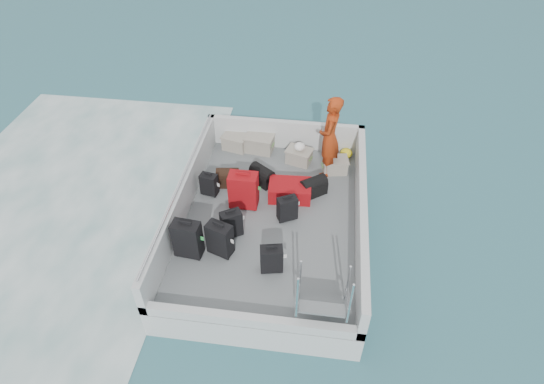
{
  "coord_description": "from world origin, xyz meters",
  "views": [
    {
      "loc": [
        0.88,
        -6.37,
        6.95
      ],
      "look_at": [
        -0.02,
        0.33,
        1.0
      ],
      "focal_mm": 30.0,
      "sensor_mm": 36.0,
      "label": 1
    }
  ],
  "objects_px": {
    "crate_2": "(299,157)",
    "crate_3": "(335,166)",
    "suitcase_7": "(287,209)",
    "crate_1": "(260,144)",
    "suitcase_4": "(231,224)",
    "suitcase_5": "(244,191)",
    "suitcase_6": "(272,259)",
    "passenger": "(330,137)",
    "crate_0": "(235,143)",
    "suitcase_0": "(188,239)",
    "suitcase_8": "(290,190)",
    "suitcase_2": "(209,185)",
    "suitcase_3": "(220,239)"
  },
  "relations": [
    {
      "from": "suitcase_4",
      "to": "passenger",
      "type": "relative_size",
      "value": 0.31
    },
    {
      "from": "suitcase_6",
      "to": "crate_0",
      "type": "bearing_deg",
      "value": 99.25
    },
    {
      "from": "suitcase_7",
      "to": "passenger",
      "type": "distance_m",
      "value": 1.86
    },
    {
      "from": "crate_3",
      "to": "crate_2",
      "type": "bearing_deg",
      "value": 164.4
    },
    {
      "from": "suitcase_6",
      "to": "suitcase_2",
      "type": "bearing_deg",
      "value": 118.72
    },
    {
      "from": "suitcase_2",
      "to": "suitcase_6",
      "type": "bearing_deg",
      "value": -38.09
    },
    {
      "from": "suitcase_5",
      "to": "suitcase_6",
      "type": "height_order",
      "value": "suitcase_5"
    },
    {
      "from": "crate_1",
      "to": "suitcase_4",
      "type": "bearing_deg",
      "value": -92.06
    },
    {
      "from": "suitcase_0",
      "to": "suitcase_8",
      "type": "height_order",
      "value": "suitcase_0"
    },
    {
      "from": "suitcase_4",
      "to": "crate_1",
      "type": "relative_size",
      "value": 0.92
    },
    {
      "from": "crate_0",
      "to": "crate_3",
      "type": "relative_size",
      "value": 1.06
    },
    {
      "from": "suitcase_3",
      "to": "crate_1",
      "type": "xyz_separation_m",
      "value": [
        0.22,
        3.21,
        -0.15
      ]
    },
    {
      "from": "crate_0",
      "to": "suitcase_0",
      "type": "bearing_deg",
      "value": -93.37
    },
    {
      "from": "suitcase_0",
      "to": "suitcase_2",
      "type": "xyz_separation_m",
      "value": [
        -0.02,
        1.66,
        -0.13
      ]
    },
    {
      "from": "suitcase_2",
      "to": "crate_2",
      "type": "height_order",
      "value": "suitcase_2"
    },
    {
      "from": "suitcase_2",
      "to": "suitcase_8",
      "type": "relative_size",
      "value": 0.58
    },
    {
      "from": "crate_3",
      "to": "passenger",
      "type": "distance_m",
      "value": 0.79
    },
    {
      "from": "suitcase_4",
      "to": "crate_0",
      "type": "distance_m",
      "value": 2.8
    },
    {
      "from": "suitcase_4",
      "to": "suitcase_7",
      "type": "height_order",
      "value": "suitcase_4"
    },
    {
      "from": "suitcase_7",
      "to": "suitcase_3",
      "type": "bearing_deg",
      "value": -164.94
    },
    {
      "from": "crate_2",
      "to": "crate_3",
      "type": "relative_size",
      "value": 1.02
    },
    {
      "from": "passenger",
      "to": "crate_3",
      "type": "bearing_deg",
      "value": 106.37
    },
    {
      "from": "crate_2",
      "to": "crate_3",
      "type": "height_order",
      "value": "crate_2"
    },
    {
      "from": "suitcase_7",
      "to": "crate_2",
      "type": "xyz_separation_m",
      "value": [
        0.07,
        1.85,
        -0.11
      ]
    },
    {
      "from": "suitcase_0",
      "to": "suitcase_6",
      "type": "relative_size",
      "value": 1.4
    },
    {
      "from": "suitcase_5",
      "to": "crate_3",
      "type": "xyz_separation_m",
      "value": [
        1.79,
        1.35,
        -0.23
      ]
    },
    {
      "from": "suitcase_0",
      "to": "suitcase_7",
      "type": "relative_size",
      "value": 1.43
    },
    {
      "from": "suitcase_7",
      "to": "crate_0",
      "type": "height_order",
      "value": "suitcase_7"
    },
    {
      "from": "suitcase_0",
      "to": "crate_3",
      "type": "height_order",
      "value": "suitcase_0"
    },
    {
      "from": "suitcase_3",
      "to": "suitcase_4",
      "type": "relative_size",
      "value": 1.19
    },
    {
      "from": "suitcase_2",
      "to": "suitcase_3",
      "type": "xyz_separation_m",
      "value": [
        0.58,
        -1.55,
        0.09
      ]
    },
    {
      "from": "suitcase_3",
      "to": "suitcase_5",
      "type": "xyz_separation_m",
      "value": [
        0.19,
        1.3,
        0.05
      ]
    },
    {
      "from": "suitcase_0",
      "to": "crate_1",
      "type": "distance_m",
      "value": 3.42
    },
    {
      "from": "passenger",
      "to": "crate_2",
      "type": "bearing_deg",
      "value": -105.38
    },
    {
      "from": "suitcase_2",
      "to": "crate_2",
      "type": "xyz_separation_m",
      "value": [
        1.75,
        1.33,
        -0.09
      ]
    },
    {
      "from": "crate_3",
      "to": "suitcase_8",
      "type": "bearing_deg",
      "value": -132.7
    },
    {
      "from": "suitcase_7",
      "to": "suitcase_4",
      "type": "bearing_deg",
      "value": -177.85
    },
    {
      "from": "suitcase_7",
      "to": "crate_1",
      "type": "bearing_deg",
      "value": 84.17
    },
    {
      "from": "crate_1",
      "to": "suitcase_7",
      "type": "bearing_deg",
      "value": -67.93
    },
    {
      "from": "crate_2",
      "to": "crate_0",
      "type": "bearing_deg",
      "value": 167.57
    },
    {
      "from": "suitcase_4",
      "to": "crate_2",
      "type": "xyz_separation_m",
      "value": [
        1.05,
        2.42,
        -0.13
      ]
    },
    {
      "from": "suitcase_3",
      "to": "crate_1",
      "type": "relative_size",
      "value": 1.1
    },
    {
      "from": "suitcase_4",
      "to": "passenger",
      "type": "bearing_deg",
      "value": 21.16
    },
    {
      "from": "suitcase_0",
      "to": "suitcase_6",
      "type": "bearing_deg",
      "value": -0.54
    },
    {
      "from": "suitcase_0",
      "to": "crate_1",
      "type": "xyz_separation_m",
      "value": [
        0.77,
        3.33,
        -0.19
      ]
    },
    {
      "from": "suitcase_8",
      "to": "crate_2",
      "type": "xyz_separation_m",
      "value": [
        0.08,
        1.19,
        -0.01
      ]
    },
    {
      "from": "suitcase_2",
      "to": "passenger",
      "type": "relative_size",
      "value": 0.27
    },
    {
      "from": "suitcase_5",
      "to": "crate_2",
      "type": "relative_size",
      "value": 1.48
    },
    {
      "from": "passenger",
      "to": "suitcase_7",
      "type": "bearing_deg",
      "value": -17.2
    },
    {
      "from": "suitcase_4",
      "to": "crate_1",
      "type": "bearing_deg",
      "value": 57.06
    }
  ]
}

